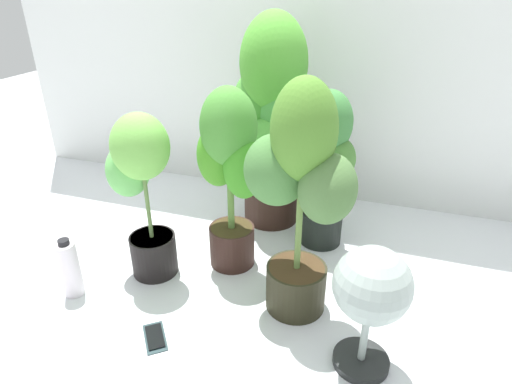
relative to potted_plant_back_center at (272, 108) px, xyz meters
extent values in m
plane|color=silver|center=(-0.06, -0.50, -0.58)|extent=(8.00, 8.00, 0.00)
cube|color=silver|center=(-0.06, 0.36, 0.42)|extent=(3.20, 0.01, 2.00)
cylinder|color=#331F18|center=(0.00, 0.01, -0.50)|extent=(0.27, 0.27, 0.17)
cylinder|color=#483622|center=(0.00, 0.01, -0.42)|extent=(0.25, 0.25, 0.02)
cylinder|color=olive|center=(0.00, 0.01, -0.07)|extent=(0.02, 0.02, 0.69)
ellipsoid|color=#51A234|center=(0.00, 0.01, 0.20)|extent=(0.42, 0.42, 0.44)
ellipsoid|color=#4C9739|center=(-0.08, 0.03, 0.02)|extent=(0.29, 0.30, 0.30)
ellipsoid|color=#499841|center=(0.06, -0.01, -0.01)|extent=(0.28, 0.26, 0.36)
ellipsoid|color=#55A941|center=(0.01, -0.07, -0.14)|extent=(0.29, 0.29, 0.23)
cylinder|color=#341F19|center=(-0.05, -0.41, -0.50)|extent=(0.19, 0.19, 0.18)
cylinder|color=#3D3119|center=(-0.05, -0.41, -0.41)|extent=(0.18, 0.18, 0.02)
cylinder|color=#5A8239|center=(-0.05, -0.41, -0.16)|extent=(0.03, 0.03, 0.50)
ellipsoid|color=#478C34|center=(-0.05, -0.41, 0.03)|extent=(0.25, 0.24, 0.31)
ellipsoid|color=#469625|center=(-0.11, -0.39, -0.10)|extent=(0.23, 0.23, 0.26)
ellipsoid|color=#3D9224|center=(0.02, -0.43, -0.12)|extent=(0.22, 0.22, 0.25)
cylinder|color=black|center=(0.28, -0.12, -0.51)|extent=(0.19, 0.19, 0.15)
cylinder|color=#41331D|center=(0.28, -0.12, -0.44)|extent=(0.18, 0.18, 0.02)
cylinder|color=#5E7C44|center=(0.28, -0.12, -0.19)|extent=(0.02, 0.02, 0.48)
ellipsoid|color=#3B7A3A|center=(0.28, -0.12, 0.00)|extent=(0.28, 0.28, 0.27)
ellipsoid|color=#446946|center=(0.22, -0.11, -0.13)|extent=(0.15, 0.17, 0.19)
ellipsoid|color=#447731|center=(0.34, -0.14, -0.15)|extent=(0.20, 0.20, 0.18)
ellipsoid|color=#496E3E|center=(0.29, -0.20, -0.24)|extent=(0.15, 0.14, 0.18)
cylinder|color=black|center=(-0.34, -0.57, -0.50)|extent=(0.19, 0.19, 0.17)
cylinder|color=#3F3719|center=(-0.34, -0.57, -0.42)|extent=(0.17, 0.17, 0.02)
cylinder|color=#608044|center=(-0.34, -0.57, -0.19)|extent=(0.02, 0.02, 0.44)
ellipsoid|color=#70B94C|center=(-0.34, -0.57, -0.02)|extent=(0.25, 0.24, 0.26)
ellipsoid|color=#69C15D|center=(-0.42, -0.55, -0.14)|extent=(0.21, 0.21, 0.22)
cylinder|color=black|center=(0.27, -0.59, -0.50)|extent=(0.22, 0.22, 0.18)
cylinder|color=#422E1B|center=(0.27, -0.59, -0.42)|extent=(0.20, 0.20, 0.02)
cylinder|color=olive|center=(0.27, -0.59, -0.11)|extent=(0.02, 0.02, 0.59)
ellipsoid|color=#4A7E2A|center=(0.27, -0.59, 0.11)|extent=(0.27, 0.28, 0.34)
ellipsoid|color=#45793A|center=(0.19, -0.58, -0.04)|extent=(0.23, 0.21, 0.25)
ellipsoid|color=#4B713B|center=(0.36, -0.62, -0.07)|extent=(0.21, 0.23, 0.23)
cube|color=#273A3D|center=(-0.15, -0.91, -0.58)|extent=(0.14, 0.16, 0.01)
cube|color=black|center=(-0.15, -0.91, -0.58)|extent=(0.12, 0.13, 0.00)
cylinder|color=black|center=(0.54, -0.80, -0.57)|extent=(0.18, 0.18, 0.03)
cylinder|color=#94A39D|center=(0.54, -0.80, -0.47)|extent=(0.02, 0.02, 0.18)
sphere|color=#94A39D|center=(0.54, -0.80, -0.26)|extent=(0.33, 0.33, 0.23)
cylinder|color=silver|center=(-0.57, -0.80, -0.47)|extent=(0.08, 0.08, 0.23)
cylinder|color=black|center=(-0.57, -0.80, -0.34)|extent=(0.04, 0.04, 0.02)
camera|label=1|loc=(0.53, -1.84, 0.54)|focal=30.05mm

